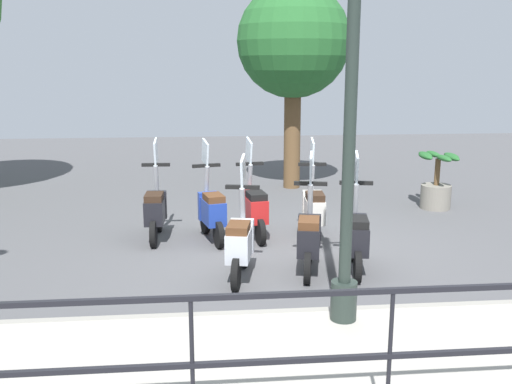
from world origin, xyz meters
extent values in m
plane|color=#4C4C4F|center=(0.00, 0.00, 0.00)|extent=(28.00, 28.00, 0.00)
cube|color=#A39E93|center=(-3.20, 0.00, 0.07)|extent=(2.20, 20.00, 0.15)
cube|color=gray|center=(-2.15, 0.00, 0.07)|extent=(0.10, 20.00, 0.15)
cube|color=black|center=(-4.20, 0.00, 1.20)|extent=(0.04, 16.00, 0.04)
cube|color=black|center=(-4.20, 0.00, 0.73)|extent=(0.04, 16.00, 0.04)
cylinder|color=black|center=(-4.20, 0.00, 0.68)|extent=(0.03, 0.03, 1.05)
cylinder|color=black|center=(-4.20, 1.33, 0.68)|extent=(0.03, 0.03, 1.05)
cylinder|color=#232D28|center=(-2.40, -0.14, 0.35)|extent=(0.26, 0.26, 0.40)
cylinder|color=#232D28|center=(-2.40, -0.14, 2.29)|extent=(0.12, 0.12, 4.27)
cylinder|color=brown|center=(4.62, -0.71, 1.13)|extent=(0.36, 0.36, 2.25)
sphere|color=#235B28|center=(4.62, -0.71, 3.15)|extent=(2.39, 2.39, 2.39)
cylinder|color=slate|center=(2.49, -3.13, 0.23)|extent=(0.56, 0.56, 0.45)
cylinder|color=brown|center=(2.49, -3.13, 0.70)|extent=(0.10, 0.10, 0.50)
ellipsoid|color=#235B28|center=(2.74, -3.13, 1.00)|extent=(0.56, 0.16, 0.10)
ellipsoid|color=#235B28|center=(2.24, -3.13, 1.00)|extent=(0.56, 0.16, 0.10)
ellipsoid|color=#235B28|center=(2.49, -2.88, 1.00)|extent=(0.56, 0.16, 0.10)
ellipsoid|color=#235B28|center=(2.49, -3.38, 1.00)|extent=(0.56, 0.16, 0.10)
ellipsoid|color=#235B28|center=(2.67, -2.95, 1.00)|extent=(0.56, 0.16, 0.10)
ellipsoid|color=#235B28|center=(2.31, -3.31, 1.00)|extent=(0.56, 0.16, 0.10)
cylinder|color=black|center=(-0.25, -0.81, 0.20)|extent=(0.41, 0.15, 0.40)
cylinder|color=black|center=(-1.06, -0.65, 0.20)|extent=(0.41, 0.15, 0.40)
cube|color=black|center=(-0.74, -0.71, 0.48)|extent=(0.64, 0.39, 0.36)
cube|color=black|center=(-0.46, -0.77, 0.50)|extent=(0.17, 0.32, 0.44)
cube|color=black|center=(-0.81, -0.70, 0.71)|extent=(0.44, 0.33, 0.10)
cylinder|color=gray|center=(-0.40, -0.78, 0.85)|extent=(0.19, 0.10, 0.55)
cube|color=black|center=(-0.40, -0.78, 1.13)|extent=(0.14, 0.44, 0.05)
cube|color=silver|center=(-0.34, -0.79, 1.33)|extent=(0.39, 0.10, 0.42)
cylinder|color=black|center=(-0.24, -0.20, 0.20)|extent=(0.41, 0.16, 0.40)
cylinder|color=black|center=(-1.05, -0.02, 0.20)|extent=(0.41, 0.16, 0.40)
cube|color=black|center=(-0.72, -0.09, 0.48)|extent=(0.65, 0.40, 0.36)
cube|color=black|center=(-0.44, -0.16, 0.50)|extent=(0.18, 0.32, 0.44)
cube|color=#4C2D19|center=(-0.79, -0.08, 0.71)|extent=(0.45, 0.34, 0.10)
cylinder|color=gray|center=(-0.38, -0.17, 0.85)|extent=(0.19, 0.11, 0.55)
cube|color=black|center=(-0.38, -0.17, 1.13)|extent=(0.15, 0.44, 0.05)
cube|color=silver|center=(-0.32, -0.18, 1.33)|extent=(0.39, 0.11, 0.42)
cylinder|color=black|center=(-0.38, 0.71, 0.20)|extent=(0.41, 0.16, 0.40)
cylinder|color=black|center=(-1.19, 0.87, 0.20)|extent=(0.41, 0.16, 0.40)
cube|color=#B7BCC6|center=(-0.87, 0.81, 0.48)|extent=(0.64, 0.39, 0.36)
cube|color=#B7BCC6|center=(-0.58, 0.75, 0.50)|extent=(0.18, 0.32, 0.44)
cube|color=#4C2D19|center=(-0.93, 0.82, 0.71)|extent=(0.44, 0.33, 0.10)
cylinder|color=gray|center=(-0.52, 0.74, 0.85)|extent=(0.19, 0.10, 0.55)
cube|color=black|center=(-0.52, 0.74, 1.13)|extent=(0.14, 0.44, 0.05)
cube|color=silver|center=(-0.46, 0.73, 1.33)|extent=(0.39, 0.10, 0.42)
cylinder|color=black|center=(1.23, -0.48, 0.20)|extent=(0.40, 0.11, 0.40)
cylinder|color=black|center=(0.40, -0.43, 0.20)|extent=(0.40, 0.11, 0.40)
cube|color=beige|center=(0.73, -0.45, 0.48)|extent=(0.62, 0.32, 0.36)
cube|color=beige|center=(1.02, -0.47, 0.50)|extent=(0.14, 0.31, 0.44)
cube|color=black|center=(0.66, -0.44, 0.71)|extent=(0.42, 0.29, 0.10)
cylinder|color=gray|center=(1.08, -0.47, 0.85)|extent=(0.19, 0.08, 0.55)
cube|color=black|center=(1.08, -0.47, 1.13)|extent=(0.09, 0.44, 0.05)
cube|color=silver|center=(1.14, -0.48, 1.33)|extent=(0.39, 0.06, 0.42)
cylinder|color=black|center=(1.37, 0.53, 0.20)|extent=(0.41, 0.14, 0.40)
cylinder|color=black|center=(0.55, 0.40, 0.20)|extent=(0.41, 0.14, 0.40)
cube|color=#B21E1E|center=(0.87, 0.45, 0.48)|extent=(0.64, 0.37, 0.36)
cube|color=#B21E1E|center=(1.16, 0.49, 0.50)|extent=(0.16, 0.31, 0.44)
cube|color=black|center=(0.81, 0.44, 0.71)|extent=(0.44, 0.32, 0.10)
cylinder|color=gray|center=(1.22, 0.50, 0.85)|extent=(0.19, 0.10, 0.55)
cube|color=black|center=(1.22, 0.50, 1.13)|extent=(0.13, 0.44, 0.05)
cube|color=silver|center=(1.28, 0.51, 1.33)|extent=(0.39, 0.09, 0.42)
cylinder|color=black|center=(1.27, 1.22, 0.20)|extent=(0.41, 0.17, 0.40)
cylinder|color=black|center=(0.46, 1.03, 0.20)|extent=(0.41, 0.17, 0.40)
cube|color=navy|center=(0.79, 1.11, 0.48)|extent=(0.65, 0.41, 0.36)
cube|color=navy|center=(1.07, 1.17, 0.50)|extent=(0.19, 0.32, 0.44)
cube|color=#4C2D19|center=(0.72, 1.09, 0.71)|extent=(0.45, 0.35, 0.10)
cylinder|color=gray|center=(1.13, 1.19, 0.85)|extent=(0.19, 0.11, 0.55)
cube|color=black|center=(1.13, 1.19, 1.13)|extent=(0.16, 0.44, 0.05)
cube|color=silver|center=(1.18, 1.20, 1.33)|extent=(0.38, 0.12, 0.42)
cylinder|color=black|center=(1.42, 1.97, 0.20)|extent=(0.40, 0.09, 0.40)
cylinder|color=black|center=(0.59, 2.00, 0.20)|extent=(0.40, 0.09, 0.40)
cube|color=black|center=(0.92, 1.99, 0.48)|extent=(0.61, 0.30, 0.36)
cube|color=black|center=(1.21, 1.98, 0.50)|extent=(0.13, 0.30, 0.44)
cube|color=black|center=(0.85, 1.99, 0.71)|extent=(0.41, 0.27, 0.10)
cylinder|color=gray|center=(1.27, 1.98, 0.85)|extent=(0.18, 0.08, 0.55)
cube|color=black|center=(1.27, 1.98, 1.13)|extent=(0.07, 0.44, 0.05)
cube|color=silver|center=(1.33, 1.97, 1.33)|extent=(0.39, 0.04, 0.42)
camera|label=1|loc=(-7.63, 1.23, 2.66)|focal=40.00mm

